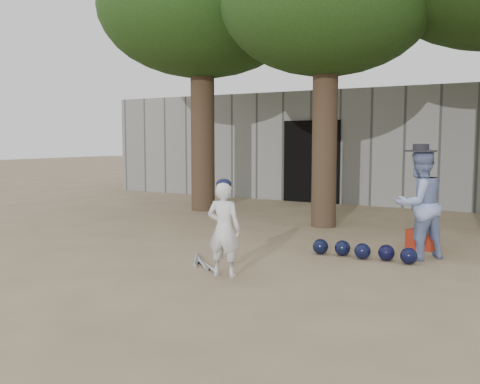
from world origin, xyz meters
The scene contains 7 objects.
ground centered at (0.00, 0.00, 0.00)m, with size 70.00×70.00×0.00m, color #937C5E.
boy_player centered at (0.97, -0.01, 0.59)m, with size 0.43×0.28×1.18m, color silver.
spectator_blue centered at (2.82, 2.23, 0.78)m, with size 0.76×0.59×1.57m, color #8194C8.
red_bag centered at (2.73, 2.97, 0.15)m, with size 0.42×0.32×0.30m, color maroon.
back_building centered at (0.00, 10.33, 1.50)m, with size 16.00×5.24×3.00m.
helmet_row centered at (2.16, 1.82, 0.12)m, with size 1.51×0.30×0.23m.
bat_pile centered at (0.40, 0.33, 0.03)m, with size 0.88×0.79×0.06m.
Camera 1 is at (4.47, -5.53, 1.70)m, focal length 40.00 mm.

